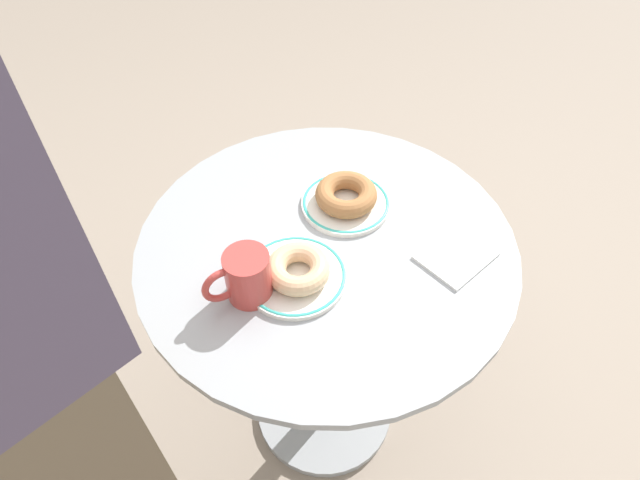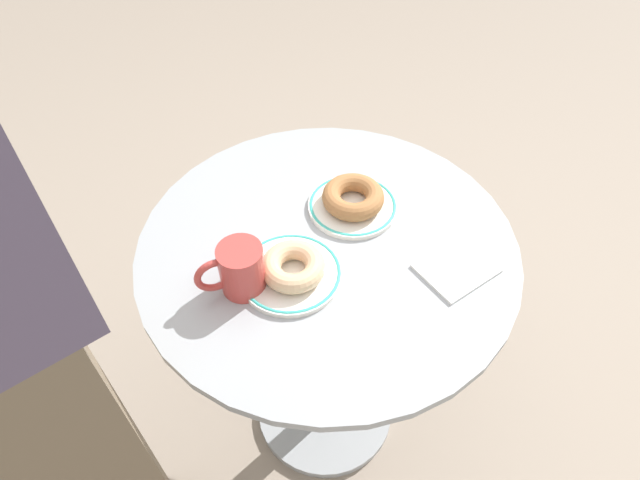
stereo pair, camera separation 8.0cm
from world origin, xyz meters
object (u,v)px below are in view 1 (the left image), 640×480
at_px(donut_cinnamon, 346,194).
at_px(coffee_mug, 246,277).
at_px(donut_glazed, 298,269).
at_px(cafe_table, 326,311).
at_px(paper_napkin, 456,255).
at_px(plate_left, 295,276).
at_px(plate_right, 346,203).

height_order(donut_cinnamon, coffee_mug, coffee_mug).
bearing_deg(donut_glazed, coffee_mug, 139.24).
relative_size(cafe_table, paper_napkin, 5.66).
xyz_separation_m(cafe_table, plate_left, (-0.10, 0.01, 0.23)).
relative_size(donut_cinnamon, coffee_mug, 1.09).
bearing_deg(cafe_table, plate_right, 7.12).
bearing_deg(donut_cinnamon, cafe_table, -172.88).
bearing_deg(coffee_mug, cafe_table, -18.99).
distance_m(donut_cinnamon, paper_napkin, 0.24).
bearing_deg(plate_right, paper_napkin, -95.11).
height_order(cafe_table, plate_left, plate_left).
bearing_deg(plate_right, donut_glazed, -176.27).
xyz_separation_m(plate_left, coffee_mug, (-0.07, 0.05, 0.04)).
relative_size(plate_right, donut_cinnamon, 1.45).
xyz_separation_m(cafe_table, donut_cinnamon, (0.10, 0.01, 0.25)).
xyz_separation_m(donut_glazed, paper_napkin, (0.18, -0.22, -0.03)).
distance_m(cafe_table, donut_glazed, 0.27).
bearing_deg(donut_cinnamon, paper_napkin, -95.11).
xyz_separation_m(plate_right, donut_glazed, (-0.20, -0.01, 0.02)).
bearing_deg(plate_left, plate_right, 1.63).
height_order(plate_left, coffee_mug, coffee_mug).
bearing_deg(plate_left, coffee_mug, 142.90).
relative_size(cafe_table, plate_right, 4.09).
relative_size(plate_right, donut_glazed, 1.57).
bearing_deg(plate_right, plate_left, -178.37).
xyz_separation_m(cafe_table, paper_napkin, (0.08, -0.22, 0.23)).
height_order(cafe_table, coffee_mug, coffee_mug).
distance_m(plate_left, paper_napkin, 0.29).
bearing_deg(coffee_mug, donut_cinnamon, -9.56).
bearing_deg(donut_cinnamon, plate_right, -90.00).
xyz_separation_m(paper_napkin, coffee_mug, (-0.25, 0.28, 0.04)).
height_order(plate_right, donut_glazed, donut_glazed).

